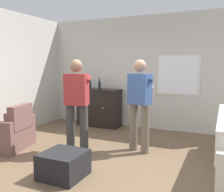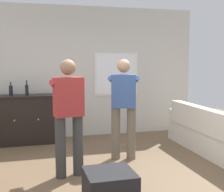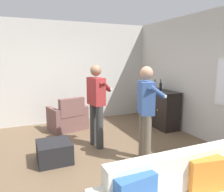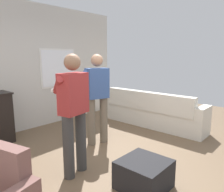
{
  "view_description": "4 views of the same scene",
  "coord_description": "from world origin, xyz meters",
  "px_view_note": "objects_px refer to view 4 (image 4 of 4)",
  "views": [
    {
      "loc": [
        1.83,
        -3.41,
        1.56
      ],
      "look_at": [
        0.18,
        0.23,
        1.08
      ],
      "focal_mm": 40.0,
      "sensor_mm": 36.0,
      "label": 1
    },
    {
      "loc": [
        -1.11,
        -4.05,
        1.68
      ],
      "look_at": [
        0.08,
        0.28,
        1.15
      ],
      "focal_mm": 50.0,
      "sensor_mm": 36.0,
      "label": 2
    },
    {
      "loc": [
        3.54,
        -1.12,
        1.83
      ],
      "look_at": [
        0.22,
        0.32,
        1.18
      ],
      "focal_mm": 35.0,
      "sensor_mm": 36.0,
      "label": 3
    },
    {
      "loc": [
        -2.35,
        -1.99,
        1.65
      ],
      "look_at": [
        0.28,
        0.34,
        1.0
      ],
      "focal_mm": 35.0,
      "sensor_mm": 36.0,
      "label": 4
    }
  ],
  "objects_px": {
    "couch": "(151,112)",
    "person_standing_left": "(73,109)",
    "ottoman": "(144,174)",
    "person_standing_right": "(97,95)"
  },
  "relations": [
    {
      "from": "couch",
      "to": "person_standing_left",
      "type": "relative_size",
      "value": 1.51
    },
    {
      "from": "ottoman",
      "to": "person_standing_right",
      "type": "xyz_separation_m",
      "value": [
        0.64,
        1.47,
        0.76
      ]
    },
    {
      "from": "person_standing_left",
      "to": "couch",
      "type": "bearing_deg",
      "value": 7.28
    },
    {
      "from": "ottoman",
      "to": "couch",
      "type": "bearing_deg",
      "value": 29.68
    },
    {
      "from": "couch",
      "to": "person_standing_right",
      "type": "height_order",
      "value": "person_standing_right"
    },
    {
      "from": "person_standing_right",
      "to": "couch",
      "type": "bearing_deg",
      "value": -7.9
    },
    {
      "from": "ottoman",
      "to": "person_standing_right",
      "type": "height_order",
      "value": "person_standing_right"
    },
    {
      "from": "ottoman",
      "to": "person_standing_left",
      "type": "xyz_separation_m",
      "value": [
        -0.35,
        0.93,
        0.76
      ]
    },
    {
      "from": "couch",
      "to": "person_standing_left",
      "type": "xyz_separation_m",
      "value": [
        -2.56,
        -0.33,
        0.6
      ]
    },
    {
      "from": "ottoman",
      "to": "person_standing_right",
      "type": "distance_m",
      "value": 1.77
    }
  ]
}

